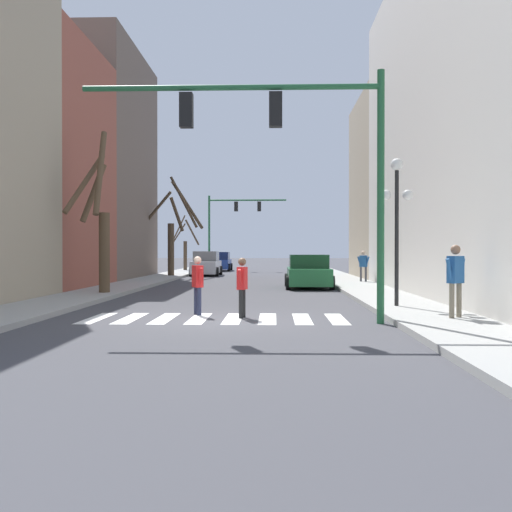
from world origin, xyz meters
TOP-DOWN VIEW (x-y plane):
  - ground_plane at (0.00, 0.00)m, footprint 240.00×240.00m
  - sidewalk_left at (-5.53, 0.00)m, footprint 2.34×90.00m
  - sidewalk_right at (5.53, 0.00)m, footprint 2.34×90.00m
  - building_row_left at (-9.70, 10.52)m, footprint 6.00×32.77m
  - building_row_right at (9.70, 9.88)m, footprint 6.00×32.45m
  - crosswalk_stripes at (0.00, 0.40)m, footprint 6.75×2.60m
  - traffic_signal_near at (1.94, -0.54)m, footprint 7.40×0.28m
  - traffic_signal_far at (-2.20, 36.56)m, footprint 6.78×0.28m
  - street_lamp_right_corner at (5.14, 2.59)m, footprint 0.95×0.36m
  - car_parked_right_far at (-3.25, 26.73)m, footprint 1.99×4.61m
  - car_parked_right_mid at (3.15, 13.16)m, footprint 2.20×4.31m
  - car_parked_right_near at (-3.22, 36.49)m, footprint 2.05×4.33m
  - pedestrian_waiting_at_curb at (-0.59, 1.26)m, footprint 0.39×0.66m
  - pedestrian_near_right_corner at (5.93, -0.51)m, footprint 0.64×0.56m
  - pedestrian_crossing_street at (0.68, 0.60)m, footprint 0.28×0.69m
  - pedestrian_on_right_sidewalk at (6.20, 16.32)m, footprint 0.63×0.44m
  - street_tree_left_mid at (-5.19, 7.64)m, footprint 1.39×1.81m
  - street_tree_left_far at (-5.82, 34.07)m, footprint 2.43×1.37m
  - street_tree_right_near at (-5.03, 23.87)m, footprint 3.91×2.47m

SIDE VIEW (x-z plane):
  - ground_plane at x=0.00m, z-range 0.00..0.00m
  - crosswalk_stripes at x=0.00m, z-range 0.00..0.01m
  - sidewalk_left at x=-5.53m, z-range 0.00..0.15m
  - sidewalk_right at x=5.53m, z-range 0.00..0.15m
  - car_parked_right_mid at x=3.15m, z-range -0.05..1.53m
  - car_parked_right_near at x=-3.22m, z-range -0.05..1.58m
  - car_parked_right_far at x=-3.25m, z-range -0.06..1.65m
  - pedestrian_crossing_street at x=0.68m, z-range 0.15..1.74m
  - pedestrian_waiting_at_curb at x=-0.59m, z-range 0.15..1.77m
  - pedestrian_on_right_sidewalk at x=6.20m, z-range 0.30..1.91m
  - pedestrian_near_right_corner at x=5.93m, z-range 0.31..2.09m
  - street_tree_left_far at x=-5.82m, z-range -0.22..4.33m
  - street_tree_left_mid at x=-5.19m, z-range -0.26..5.99m
  - street_tree_right_near at x=-5.03m, z-range -0.11..6.36m
  - street_lamp_right_corner at x=5.14m, z-range 1.05..5.41m
  - traffic_signal_near at x=1.94m, z-range 1.43..7.61m
  - traffic_signal_far at x=-2.20m, z-range 1.47..7.99m
  - building_row_right at x=9.70m, z-range -0.51..13.21m
  - building_row_left at x=-9.70m, z-range -0.44..13.50m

